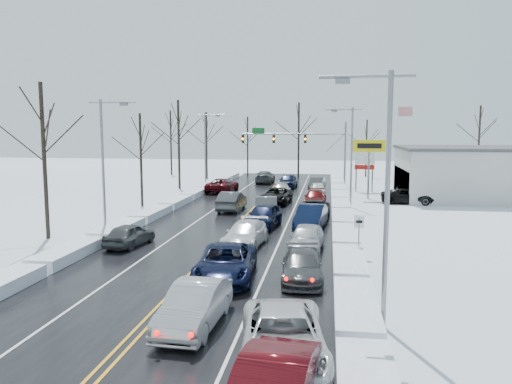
% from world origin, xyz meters
% --- Properties ---
extents(ground, '(160.00, 160.00, 0.00)m').
position_xyz_m(ground, '(0.00, 0.00, 0.00)').
color(ground, silver).
rests_on(ground, ground).
extents(road_surface, '(14.00, 84.00, 0.01)m').
position_xyz_m(road_surface, '(0.00, 2.00, 0.01)').
color(road_surface, black).
rests_on(road_surface, ground).
extents(snow_bank_left, '(1.62, 72.00, 0.63)m').
position_xyz_m(snow_bank_left, '(-7.60, 2.00, 0.00)').
color(snow_bank_left, white).
rests_on(snow_bank_left, ground).
extents(snow_bank_right, '(1.62, 72.00, 0.63)m').
position_xyz_m(snow_bank_right, '(7.60, 2.00, 0.00)').
color(snow_bank_right, white).
rests_on(snow_bank_right, ground).
extents(traffic_signal_mast, '(13.28, 0.39, 8.00)m').
position_xyz_m(traffic_signal_mast, '(3.45, 27.99, 5.48)').
color(traffic_signal_mast, slate).
rests_on(traffic_signal_mast, ground).
extents(tires_plus_sign, '(3.20, 0.34, 6.00)m').
position_xyz_m(tires_plus_sign, '(10.50, 15.99, 4.99)').
color(tires_plus_sign, slate).
rests_on(tires_plus_sign, ground).
extents(used_vehicles_sign, '(2.20, 0.22, 4.65)m').
position_xyz_m(used_vehicles_sign, '(10.50, 22.00, 3.32)').
color(used_vehicles_sign, slate).
rests_on(used_vehicles_sign, ground).
extents(speed_limit_sign, '(0.55, 0.09, 2.35)m').
position_xyz_m(speed_limit_sign, '(8.20, -8.00, 1.63)').
color(speed_limit_sign, slate).
rests_on(speed_limit_sign, ground).
extents(flagpole, '(1.87, 1.20, 10.00)m').
position_xyz_m(flagpole, '(15.17, 30.00, 5.93)').
color(flagpole, silver).
rests_on(flagpole, ground).
extents(dealership_building, '(20.40, 12.40, 5.30)m').
position_xyz_m(dealership_building, '(23.98, 18.00, 2.66)').
color(dealership_building, beige).
rests_on(dealership_building, ground).
extents(streetlight_se, '(3.20, 0.25, 9.00)m').
position_xyz_m(streetlight_se, '(8.30, -18.00, 5.31)').
color(streetlight_se, slate).
rests_on(streetlight_se, ground).
extents(streetlight_ne, '(3.20, 0.25, 9.00)m').
position_xyz_m(streetlight_ne, '(8.30, 10.00, 5.31)').
color(streetlight_ne, slate).
rests_on(streetlight_ne, ground).
extents(streetlight_sw, '(3.20, 0.25, 9.00)m').
position_xyz_m(streetlight_sw, '(-8.30, -4.00, 5.31)').
color(streetlight_sw, slate).
rests_on(streetlight_sw, ground).
extents(streetlight_nw, '(3.20, 0.25, 9.00)m').
position_xyz_m(streetlight_nw, '(-8.30, 24.00, 5.31)').
color(streetlight_nw, slate).
rests_on(streetlight_nw, ground).
extents(tree_left_b, '(4.00, 4.00, 10.00)m').
position_xyz_m(tree_left_b, '(-11.50, -6.00, 6.99)').
color(tree_left_b, '#2D231C').
rests_on(tree_left_b, ground).
extents(tree_left_c, '(3.40, 3.40, 8.50)m').
position_xyz_m(tree_left_c, '(-10.50, 8.00, 5.94)').
color(tree_left_c, '#2D231C').
rests_on(tree_left_c, ground).
extents(tree_left_d, '(4.20, 4.20, 10.50)m').
position_xyz_m(tree_left_d, '(-11.20, 22.00, 7.33)').
color(tree_left_d, '#2D231C').
rests_on(tree_left_d, ground).
extents(tree_left_e, '(3.80, 3.80, 9.50)m').
position_xyz_m(tree_left_e, '(-10.80, 34.00, 6.64)').
color(tree_left_e, '#2D231C').
rests_on(tree_left_e, ground).
extents(tree_far_a, '(4.00, 4.00, 10.00)m').
position_xyz_m(tree_far_a, '(-18.00, 40.00, 6.99)').
color(tree_far_a, '#2D231C').
rests_on(tree_far_a, ground).
extents(tree_far_b, '(3.60, 3.60, 9.00)m').
position_xyz_m(tree_far_b, '(-6.00, 41.00, 6.29)').
color(tree_far_b, '#2D231C').
rests_on(tree_far_b, ground).
extents(tree_far_c, '(4.40, 4.40, 11.00)m').
position_xyz_m(tree_far_c, '(2.00, 39.00, 7.68)').
color(tree_far_c, '#2D231C').
rests_on(tree_far_c, ground).
extents(tree_far_d, '(3.40, 3.40, 8.50)m').
position_xyz_m(tree_far_d, '(12.00, 40.50, 5.94)').
color(tree_far_d, '#2D231C').
rests_on(tree_far_d, ground).
extents(tree_far_e, '(4.20, 4.20, 10.50)m').
position_xyz_m(tree_far_e, '(28.00, 41.00, 7.33)').
color(tree_far_e, '#2D231C').
rests_on(tree_far_e, ground).
extents(queued_car_1, '(1.89, 4.84, 1.57)m').
position_xyz_m(queued_car_1, '(1.83, -18.90, 0.00)').
color(queued_car_1, '#ABADB3').
rests_on(queued_car_1, ground).
extents(queued_car_2, '(3.09, 5.91, 1.59)m').
position_xyz_m(queued_car_2, '(1.76, -13.04, 0.00)').
color(queued_car_2, black).
rests_on(queued_car_2, ground).
extents(queued_car_3, '(2.53, 5.27, 1.48)m').
position_xyz_m(queued_car_3, '(1.56, -6.30, 0.00)').
color(queued_car_3, silver).
rests_on(queued_car_3, ground).
extents(queued_car_4, '(2.55, 5.13, 1.68)m').
position_xyz_m(queued_car_4, '(1.90, -0.21, 0.00)').
color(queued_car_4, black).
rests_on(queued_car_4, ground).
extents(queued_car_5, '(2.28, 5.11, 1.63)m').
position_xyz_m(queued_car_5, '(1.58, 3.70, 0.00)').
color(queued_car_5, '#3C3E40').
rests_on(queued_car_5, ground).
extents(queued_car_6, '(2.99, 5.69, 1.53)m').
position_xyz_m(queued_car_6, '(1.55, 11.24, 0.00)').
color(queued_car_6, black).
rests_on(queued_car_6, ground).
extents(queued_car_7, '(2.39, 4.87, 1.36)m').
position_xyz_m(queued_car_7, '(1.62, 16.42, 0.00)').
color(queued_car_7, '#9EA0A5').
rests_on(queued_car_7, ground).
extents(queued_car_8, '(2.27, 5.11, 1.71)m').
position_xyz_m(queued_car_8, '(1.62, 24.37, 0.00)').
color(queued_car_8, black).
rests_on(queued_car_8, ground).
extents(queued_car_10, '(3.27, 5.88, 1.56)m').
position_xyz_m(queued_car_10, '(5.20, -21.12, 0.00)').
color(queued_car_10, silver).
rests_on(queued_car_10, ground).
extents(queued_car_11, '(2.16, 4.77, 1.35)m').
position_xyz_m(queued_car_11, '(5.33, -12.77, 0.00)').
color(queued_car_11, '#3F4144').
rests_on(queued_car_11, ground).
extents(queued_car_12, '(2.12, 4.70, 1.57)m').
position_xyz_m(queued_car_12, '(5.28, -7.10, 0.00)').
color(queued_car_12, '#AAAEB3').
rests_on(queued_car_12, ground).
extents(queued_car_13, '(2.36, 5.35, 1.71)m').
position_xyz_m(queued_car_13, '(5.29, -0.43, 0.00)').
color(queued_car_13, black).
rests_on(queued_car_13, ground).
extents(queued_car_14, '(2.66, 5.29, 1.44)m').
position_xyz_m(queued_car_14, '(5.36, 3.76, 0.00)').
color(queued_car_14, black).
rests_on(queued_car_14, ground).
extents(queued_car_15, '(2.10, 4.97, 1.43)m').
position_xyz_m(queued_car_15, '(5.29, 10.57, 0.00)').
color(queued_car_15, '#4E0A0A').
rests_on(queued_car_15, ground).
extents(queued_car_16, '(1.93, 4.15, 1.37)m').
position_xyz_m(queued_car_16, '(5.37, 18.08, 0.00)').
color(queued_car_16, silver).
rests_on(queued_car_16, ground).
extents(queued_car_17, '(2.03, 4.50, 1.43)m').
position_xyz_m(queued_car_17, '(5.17, 23.26, 0.00)').
color(queued_car_17, '#3D4042').
rests_on(queued_car_17, ground).
extents(oncoming_car_0, '(1.91, 5.09, 1.66)m').
position_xyz_m(oncoming_car_0, '(-1.85, 6.85, 0.00)').
color(oncoming_car_0, '#44474A').
rests_on(oncoming_car_0, ground).
extents(oncoming_car_1, '(3.19, 5.96, 1.59)m').
position_xyz_m(oncoming_car_1, '(-5.32, 19.12, 0.00)').
color(oncoming_car_1, '#45090D').
rests_on(oncoming_car_1, ground).
extents(oncoming_car_2, '(2.24, 5.50, 1.59)m').
position_xyz_m(oncoming_car_2, '(-1.83, 29.86, 0.00)').
color(oncoming_car_2, '#3E4043').
rests_on(oncoming_car_2, ground).
extents(oncoming_car_3, '(2.21, 4.31, 1.40)m').
position_xyz_m(oncoming_car_3, '(-5.41, -7.27, 0.00)').
color(oncoming_car_3, '#434548').
rests_on(oncoming_car_3, ground).
extents(parked_car_0, '(5.33, 2.80, 1.43)m').
position_xyz_m(parked_car_0, '(14.07, 13.20, 0.00)').
color(parked_car_0, black).
rests_on(parked_car_0, ground).
extents(parked_car_1, '(2.39, 4.95, 1.39)m').
position_xyz_m(parked_car_1, '(17.19, 15.69, 0.00)').
color(parked_car_1, silver).
rests_on(parked_car_1, ground).
extents(parked_car_2, '(2.23, 4.56, 1.50)m').
position_xyz_m(parked_car_2, '(14.98, 22.18, 0.00)').
color(parked_car_2, black).
rests_on(parked_car_2, ground).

